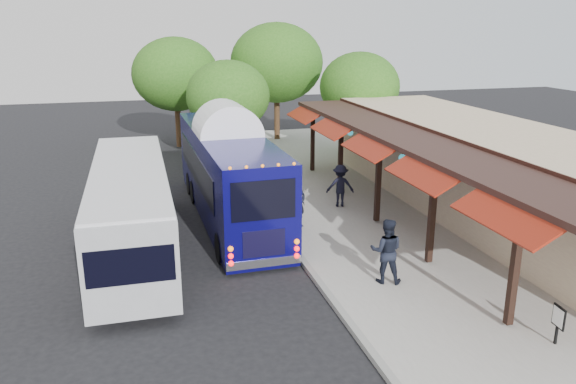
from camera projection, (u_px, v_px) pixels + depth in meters
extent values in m
plane|color=black|center=(315.00, 282.00, 16.84)|extent=(90.00, 90.00, 0.00)
cube|color=#9E9B93|center=(405.00, 221.00, 21.79)|extent=(10.00, 40.00, 0.15)
cube|color=gray|center=(282.00, 233.00, 20.52)|extent=(0.20, 40.00, 0.16)
cube|color=tan|center=(488.00, 172.00, 22.19)|extent=(5.00, 20.00, 3.60)
cube|color=black|center=(434.00, 138.00, 21.11)|extent=(0.06, 20.00, 0.60)
cube|color=#331E19|center=(408.00, 137.00, 20.81)|extent=(2.60, 20.00, 0.18)
cube|color=black|center=(515.00, 265.00, 13.59)|extent=(0.18, 0.18, 3.16)
cube|color=maroon|center=(506.00, 215.00, 13.10)|extent=(1.00, 3.20, 0.57)
cube|color=black|center=(432.00, 214.00, 17.29)|extent=(0.18, 0.18, 3.16)
cube|color=maroon|center=(422.00, 173.00, 16.79)|extent=(1.00, 3.20, 0.57)
cube|color=black|center=(378.00, 181.00, 20.98)|extent=(0.18, 0.18, 3.16)
cube|color=maroon|center=(369.00, 146.00, 20.48)|extent=(1.00, 3.20, 0.57)
cube|color=black|center=(341.00, 157.00, 24.67)|extent=(0.18, 0.18, 3.16)
cube|color=maroon|center=(332.00, 127.00, 24.18)|extent=(1.00, 3.20, 0.57)
cube|color=black|center=(313.00, 140.00, 28.37)|extent=(0.18, 0.18, 3.16)
cube|color=maroon|center=(305.00, 114.00, 27.87)|extent=(1.00, 3.20, 0.57)
sphere|color=#176D80|center=(486.00, 198.00, 15.24)|extent=(0.26, 0.26, 0.26)
sphere|color=#176D80|center=(402.00, 158.00, 19.85)|extent=(0.26, 0.26, 0.26)
sphere|color=#176D80|center=(350.00, 133.00, 24.47)|extent=(0.26, 0.26, 0.26)
cube|color=#09064C|center=(228.00, 171.00, 21.97)|extent=(2.62, 11.39, 2.98)
cube|color=#09064C|center=(230.00, 210.00, 22.43)|extent=(2.57, 11.27, 0.33)
ellipsoid|color=white|center=(227.00, 134.00, 21.54)|extent=(2.61, 11.16, 0.53)
cube|color=black|center=(260.00, 201.00, 16.58)|extent=(1.98, 0.07, 1.23)
cube|color=silver|center=(261.00, 263.00, 17.21)|extent=(2.37, 0.21, 0.26)
sphere|color=#FF0C0C|center=(227.00, 260.00, 16.80)|extent=(0.17, 0.17, 0.17)
sphere|color=#FF0C0C|center=(294.00, 253.00, 17.33)|extent=(0.17, 0.17, 0.17)
cylinder|color=black|center=(219.00, 248.00, 18.11)|extent=(0.30, 0.99, 0.98)
cylinder|color=black|center=(284.00, 241.00, 18.67)|extent=(0.30, 0.99, 0.98)
cylinder|color=black|center=(192.00, 183.00, 25.45)|extent=(0.30, 0.99, 0.98)
cylinder|color=black|center=(239.00, 180.00, 26.00)|extent=(0.30, 0.99, 0.98)
cube|color=#93959B|center=(131.00, 207.00, 18.66)|extent=(2.45, 10.93, 2.52)
cube|color=black|center=(93.00, 204.00, 18.29)|extent=(0.10, 9.28, 0.95)
cube|color=black|center=(167.00, 198.00, 18.90)|extent=(0.10, 9.28, 0.95)
cube|color=silver|center=(128.00, 169.00, 18.29)|extent=(2.41, 10.72, 0.09)
cylinder|color=black|center=(94.00, 292.00, 15.18)|extent=(0.27, 0.91, 0.91)
cylinder|color=black|center=(176.00, 283.00, 15.73)|extent=(0.27, 0.91, 0.91)
cylinder|color=black|center=(104.00, 212.00, 21.73)|extent=(0.27, 0.91, 0.91)
cylinder|color=black|center=(161.00, 207.00, 22.29)|extent=(0.27, 0.91, 0.91)
imported|color=black|center=(298.00, 204.00, 20.71)|extent=(0.79, 0.72, 1.82)
imported|color=black|center=(386.00, 251.00, 16.23)|extent=(1.16, 1.05, 1.95)
imported|color=black|center=(293.00, 206.00, 20.89)|extent=(0.94, 0.43, 1.58)
imported|color=black|center=(340.00, 186.00, 23.14)|extent=(1.26, 0.92, 1.76)
cube|color=black|center=(558.00, 325.00, 13.15)|extent=(0.06, 0.06, 0.98)
cube|color=black|center=(559.00, 317.00, 13.08)|extent=(0.08, 0.45, 0.53)
cube|color=white|center=(558.00, 317.00, 13.08)|extent=(0.05, 0.37, 0.44)
cylinder|color=#382314|center=(229.00, 142.00, 30.39)|extent=(0.36, 0.36, 2.57)
ellipsoid|color=#235715|center=(228.00, 96.00, 29.67)|extent=(4.43, 4.43, 3.77)
cylinder|color=#382314|center=(277.00, 115.00, 36.75)|extent=(0.36, 0.36, 3.43)
ellipsoid|color=#235715|center=(277.00, 63.00, 35.79)|extent=(5.93, 5.93, 5.04)
cylinder|color=#382314|center=(358.00, 131.00, 33.27)|extent=(0.36, 0.36, 2.69)
ellipsoid|color=#235715|center=(359.00, 86.00, 32.52)|extent=(4.65, 4.65, 3.95)
cylinder|color=#382314|center=(178.00, 123.00, 35.11)|extent=(0.36, 0.36, 3.05)
ellipsoid|color=#235715|center=(176.00, 74.00, 34.25)|extent=(5.27, 5.27, 4.48)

